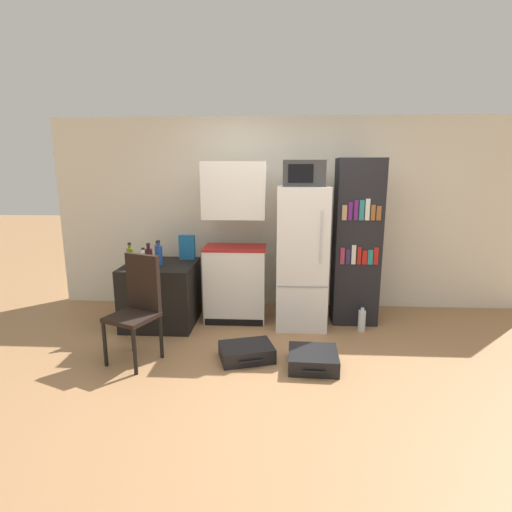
% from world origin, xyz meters
% --- Properties ---
extents(ground_plane, '(24.00, 24.00, 0.00)m').
position_xyz_m(ground_plane, '(0.00, 0.00, 0.00)').
color(ground_plane, '#A3754C').
extents(wall_back, '(6.40, 0.10, 2.46)m').
position_xyz_m(wall_back, '(0.20, 2.00, 1.23)').
color(wall_back, silver).
rests_on(wall_back, ground_plane).
extents(side_table, '(0.81, 0.80, 0.73)m').
position_xyz_m(side_table, '(-1.44, 1.20, 0.37)').
color(side_table, black).
rests_on(side_table, ground_plane).
extents(kitchen_hutch, '(0.74, 0.45, 1.90)m').
position_xyz_m(kitchen_hutch, '(-0.57, 1.38, 0.88)').
color(kitchen_hutch, white).
rests_on(kitchen_hutch, ground_plane).
extents(refrigerator, '(0.57, 0.66, 1.63)m').
position_xyz_m(refrigerator, '(0.22, 1.28, 0.81)').
color(refrigerator, white).
rests_on(refrigerator, ground_plane).
extents(microwave, '(0.46, 0.42, 0.28)m').
position_xyz_m(microwave, '(0.21, 1.28, 1.77)').
color(microwave, '#333333').
rests_on(microwave, refrigerator).
extents(bookshelf, '(0.52, 0.40, 1.94)m').
position_xyz_m(bookshelf, '(0.86, 1.41, 0.97)').
color(bookshelf, black).
rests_on(bookshelf, ground_plane).
extents(bottle_wine_dark, '(0.08, 0.08, 0.30)m').
position_xyz_m(bottle_wine_dark, '(-1.47, 0.93, 0.85)').
color(bottle_wine_dark, black).
rests_on(bottle_wine_dark, side_table).
extents(bottle_blue_soda, '(0.08, 0.08, 0.29)m').
position_xyz_m(bottle_blue_soda, '(-1.43, 1.16, 0.85)').
color(bottle_blue_soda, '#1E47A3').
rests_on(bottle_blue_soda, side_table).
extents(bottle_olive_oil, '(0.07, 0.07, 0.30)m').
position_xyz_m(bottle_olive_oil, '(-1.69, 0.96, 0.86)').
color(bottle_olive_oil, '#566619').
rests_on(bottle_olive_oil, side_table).
extents(bottle_ketchup_red, '(0.07, 0.07, 0.21)m').
position_xyz_m(bottle_ketchup_red, '(-1.55, 1.51, 0.82)').
color(bottle_ketchup_red, '#AD1914').
rests_on(bottle_ketchup_red, side_table).
extents(bottle_milk_white, '(0.08, 0.08, 0.20)m').
position_xyz_m(bottle_milk_white, '(-1.60, 1.13, 0.82)').
color(bottle_milk_white, white).
rests_on(bottle_milk_white, side_table).
extents(bowl, '(0.16, 0.16, 0.04)m').
position_xyz_m(bowl, '(-1.68, 1.27, 0.75)').
color(bowl, silver).
rests_on(bowl, side_table).
extents(cereal_box, '(0.19, 0.07, 0.30)m').
position_xyz_m(cereal_box, '(-1.17, 1.46, 0.88)').
color(cereal_box, '#1E66A8').
rests_on(cereal_box, side_table).
extents(chair, '(0.52, 0.52, 1.02)m').
position_xyz_m(chair, '(-1.38, 0.30, 0.59)').
color(chair, black).
rests_on(chair, ground_plane).
extents(suitcase_large_flat, '(0.59, 0.50, 0.14)m').
position_xyz_m(suitcase_large_flat, '(-0.35, 0.32, 0.07)').
color(suitcase_large_flat, black).
rests_on(suitcase_large_flat, ground_plane).
extents(suitcase_small_flat, '(0.47, 0.48, 0.15)m').
position_xyz_m(suitcase_small_flat, '(0.28, 0.20, 0.08)').
color(suitcase_small_flat, black).
rests_on(suitcase_small_flat, ground_plane).
extents(water_bottle_front, '(0.08, 0.08, 0.31)m').
position_xyz_m(water_bottle_front, '(0.91, 1.09, 0.13)').
color(water_bottle_front, silver).
rests_on(water_bottle_front, ground_plane).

